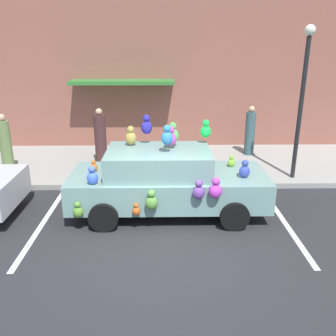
# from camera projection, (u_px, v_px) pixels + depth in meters

# --- Properties ---
(ground_plane) EXTENTS (60.00, 60.00, 0.00)m
(ground_plane) POSITION_uv_depth(u_px,v_px,m) (163.00, 248.00, 7.11)
(ground_plane) COLOR #262628
(sidewalk) EXTENTS (24.00, 4.00, 0.15)m
(sidewalk) POSITION_uv_depth(u_px,v_px,m) (162.00, 164.00, 11.80)
(sidewalk) COLOR gray
(sidewalk) RESTS_ON ground
(storefront_building) EXTENTS (24.00, 1.25, 6.40)m
(storefront_building) POSITION_uv_depth(u_px,v_px,m) (161.00, 62.00, 12.80)
(storefront_building) COLOR brown
(storefront_building) RESTS_ON ground
(parking_stripe_front) EXTENTS (0.12, 3.60, 0.01)m
(parking_stripe_front) POSITION_uv_depth(u_px,v_px,m) (285.00, 223.00, 8.10)
(parking_stripe_front) COLOR silver
(parking_stripe_front) RESTS_ON ground
(parking_stripe_rear) EXTENTS (0.12, 3.60, 0.01)m
(parking_stripe_rear) POSITION_uv_depth(u_px,v_px,m) (42.00, 225.00, 8.01)
(parking_stripe_rear) COLOR silver
(parking_stripe_rear) RESTS_ON ground
(plush_covered_car) EXTENTS (4.53, 2.10, 2.25)m
(plush_covered_car) POSITION_uv_depth(u_px,v_px,m) (166.00, 180.00, 8.36)
(plush_covered_car) COLOR gray
(plush_covered_car) RESTS_ON ground
(teddy_bear_on_sidewalk) EXTENTS (0.41, 0.34, 0.78)m
(teddy_bear_on_sidewalk) POSITION_uv_depth(u_px,v_px,m) (153.00, 162.00, 10.62)
(teddy_bear_on_sidewalk) COLOR beige
(teddy_bear_on_sidewalk) RESTS_ON sidewalk
(street_lamp_post) EXTENTS (0.28, 0.28, 4.13)m
(street_lamp_post) POSITION_uv_depth(u_px,v_px,m) (303.00, 89.00, 9.60)
(street_lamp_post) COLOR black
(street_lamp_post) RESTS_ON sidewalk
(pedestrian_near_shopfront) EXTENTS (0.34, 0.34, 1.74)m
(pedestrian_near_shopfront) POSITION_uv_depth(u_px,v_px,m) (6.00, 145.00, 10.67)
(pedestrian_near_shopfront) COLOR #68804B
(pedestrian_near_shopfront) RESTS_ON sidewalk
(pedestrian_walking_past) EXTENTS (0.37, 0.37, 1.79)m
(pedestrian_walking_past) POSITION_uv_depth(u_px,v_px,m) (101.00, 139.00, 11.30)
(pedestrian_walking_past) COLOR #422727
(pedestrian_walking_past) RESTS_ON sidewalk
(pedestrian_by_lamp) EXTENTS (0.33, 0.33, 1.69)m
(pedestrian_by_lamp) POSITION_uv_depth(u_px,v_px,m) (250.00, 132.00, 12.31)
(pedestrian_by_lamp) COLOR #375258
(pedestrian_by_lamp) RESTS_ON sidewalk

